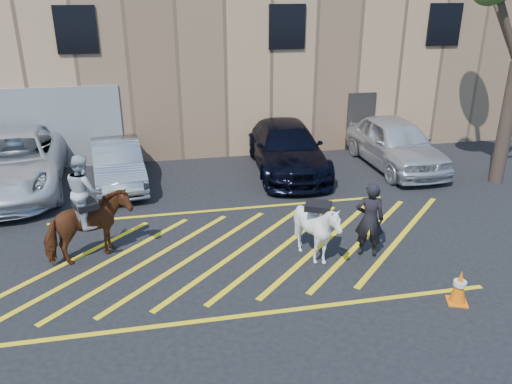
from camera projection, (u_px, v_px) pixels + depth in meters
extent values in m
plane|color=black|center=(237.00, 246.00, 12.13)|extent=(90.00, 90.00, 0.00)
imported|color=silver|center=(13.00, 161.00, 15.35)|extent=(3.42, 6.57, 1.77)
imported|color=gray|center=(117.00, 163.00, 15.77)|extent=(1.99, 4.38, 1.39)
imported|color=black|center=(286.00, 148.00, 16.99)|extent=(2.56, 5.59, 1.59)
imported|color=silver|center=(395.00, 143.00, 17.35)|extent=(2.12, 5.06, 1.71)
imported|color=black|center=(370.00, 220.00, 11.43)|extent=(0.76, 0.63, 1.80)
cube|color=tan|center=(190.00, 47.00, 21.72)|extent=(32.00, 10.00, 7.00)
cube|color=black|center=(76.00, 30.00, 15.99)|extent=(1.30, 0.08, 1.50)
cube|color=black|center=(287.00, 27.00, 17.28)|extent=(1.30, 0.08, 1.50)
cube|color=black|center=(444.00, 25.00, 18.39)|extent=(1.30, 0.08, 1.50)
cube|color=#38332D|center=(360.00, 121.00, 19.15)|extent=(1.10, 0.08, 2.20)
cube|color=yellow|center=(53.00, 270.00, 11.08)|extent=(4.20, 4.20, 0.01)
cube|color=yellow|center=(101.00, 265.00, 11.28)|extent=(4.20, 4.20, 0.01)
cube|color=yellow|center=(149.00, 261.00, 11.47)|extent=(4.20, 4.20, 0.01)
cube|color=yellow|center=(194.00, 256.00, 11.67)|extent=(4.20, 4.20, 0.01)
cube|color=yellow|center=(239.00, 252.00, 11.86)|extent=(4.20, 4.20, 0.01)
cube|color=yellow|center=(281.00, 248.00, 12.05)|extent=(4.20, 4.20, 0.01)
cube|color=yellow|center=(323.00, 243.00, 12.25)|extent=(4.20, 4.20, 0.01)
cube|color=yellow|center=(363.00, 239.00, 12.44)|extent=(4.20, 4.20, 0.01)
cube|color=yellow|center=(402.00, 236.00, 12.63)|extent=(4.20, 4.20, 0.01)
cube|color=yellow|center=(224.00, 210.00, 14.13)|extent=(9.50, 0.12, 0.01)
cube|color=yellow|center=(260.00, 314.00, 9.59)|extent=(9.50, 0.12, 0.01)
imported|color=#5F2C16|center=(88.00, 227.00, 11.26)|extent=(2.10, 1.61, 1.61)
imported|color=#ABAEB6|center=(83.00, 191.00, 10.92)|extent=(0.90, 0.99, 1.64)
cube|color=black|center=(85.00, 205.00, 11.05)|extent=(0.66, 0.70, 0.14)
imported|color=white|center=(317.00, 230.00, 11.23)|extent=(1.70, 1.77, 1.52)
cube|color=black|center=(318.00, 206.00, 11.01)|extent=(0.70, 0.66, 0.14)
cube|color=orange|center=(457.00, 302.00, 9.94)|extent=(0.49, 0.49, 0.03)
cone|color=orange|center=(460.00, 286.00, 9.81)|extent=(0.32, 0.32, 0.70)
cylinder|color=silver|center=(460.00, 283.00, 9.78)|extent=(0.25, 0.25, 0.10)
cylinder|color=#46322A|center=(506.00, 124.00, 15.53)|extent=(0.44, 0.44, 3.80)
cylinder|color=#463A2A|center=(504.00, 25.00, 15.21)|extent=(0.33, 1.88, 2.34)
cylinder|color=#46372A|center=(507.00, 25.00, 14.31)|extent=(1.40, 0.20, 2.39)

